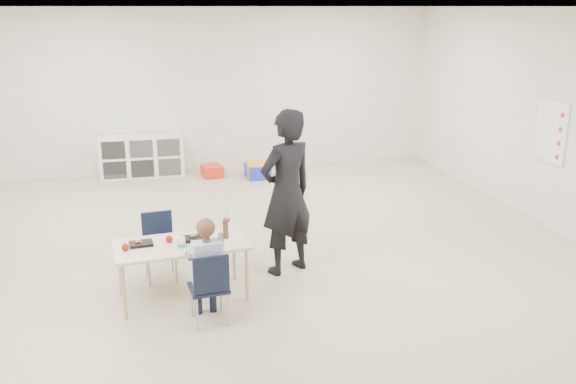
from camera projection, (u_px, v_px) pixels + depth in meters
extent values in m
plane|color=tan|center=(258.00, 269.00, 6.78)|extent=(9.00, 9.00, 0.00)
plane|color=white|center=(254.00, 6.00, 5.96)|extent=(9.00, 9.00, 0.00)
cube|color=white|center=(208.00, 91.00, 10.56)|extent=(8.00, 0.02, 2.80)
cube|color=beige|center=(181.00, 245.00, 5.94)|extent=(1.34, 0.76, 0.03)
cube|color=black|center=(193.00, 238.00, 6.01)|extent=(0.23, 0.18, 0.03)
cube|color=black|center=(141.00, 244.00, 5.88)|extent=(0.23, 0.18, 0.03)
cube|color=white|center=(181.00, 243.00, 5.81)|extent=(0.08, 0.08, 0.10)
ellipsoid|color=tan|center=(210.00, 241.00, 5.88)|extent=(0.09, 0.09, 0.07)
sphere|color=maroon|center=(169.00, 239.00, 5.94)|extent=(0.07, 0.07, 0.07)
sphere|color=maroon|center=(125.00, 247.00, 5.74)|extent=(0.07, 0.07, 0.07)
cube|color=white|center=(142.00, 156.00, 10.39)|extent=(1.40, 0.40, 0.70)
cube|color=white|center=(551.00, 132.00, 7.86)|extent=(0.02, 0.60, 0.80)
imported|color=black|center=(287.00, 193.00, 6.48)|extent=(0.78, 0.67, 1.80)
cube|color=red|center=(212.00, 171.00, 10.44)|extent=(0.37, 0.45, 0.20)
cube|color=orange|center=(258.00, 170.00, 10.43)|extent=(0.43, 0.52, 0.23)
cube|color=#1B2FCD|center=(257.00, 171.00, 10.38)|extent=(0.40, 0.49, 0.23)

